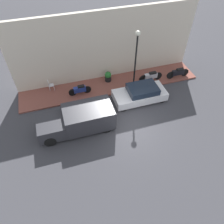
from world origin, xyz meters
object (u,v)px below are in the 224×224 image
at_px(delivery_van, 77,120).
at_px(scooter_silver, 151,76).
at_px(potted_plant, 108,76).
at_px(streetlamp, 136,52).
at_px(cafe_chair, 50,85).
at_px(parked_car, 140,94).
at_px(motorcycle_blue, 80,90).
at_px(motorcycle_black, 178,73).

xyz_separation_m(delivery_van, scooter_silver, (3.24, -6.74, -0.29)).
bearing_deg(delivery_van, potted_plant, -38.07).
height_order(streetlamp, cafe_chair, streetlamp).
bearing_deg(parked_car, scooter_silver, -43.15).
relative_size(scooter_silver, streetlamp, 0.42).
xyz_separation_m(motorcycle_blue, cafe_chair, (1.21, 2.15, 0.07)).
bearing_deg(parked_car, delivery_van, 106.06).
distance_m(motorcycle_blue, motorcycle_black, 8.36).
xyz_separation_m(parked_car, potted_plant, (2.81, 1.73, -0.05)).
distance_m(delivery_van, potted_plant, 5.43).
xyz_separation_m(motorcycle_blue, motorcycle_black, (-0.28, -8.35, 0.02)).
bearing_deg(scooter_silver, cafe_chair, 81.07).
height_order(motorcycle_black, cafe_chair, cafe_chair).
relative_size(motorcycle_blue, streetlamp, 0.37).
xyz_separation_m(parked_car, motorcycle_black, (1.56, -4.06, -0.02)).
bearing_deg(streetlamp, cafe_chair, 75.35).
xyz_separation_m(motorcycle_blue, scooter_silver, (-0.06, -5.96, 0.03)).
distance_m(parked_car, streetlamp, 3.12).
relative_size(delivery_van, cafe_chair, 5.65).
bearing_deg(motorcycle_black, streetlamp, 92.55).
relative_size(delivery_van, motorcycle_black, 2.46).
height_order(delivery_van, potted_plant, delivery_van).
height_order(motorcycle_black, potted_plant, potted_plant).
height_order(potted_plant, cafe_chair, cafe_chair).
xyz_separation_m(scooter_silver, motorcycle_black, (-0.22, -2.40, -0.00)).
height_order(motorcycle_blue, potted_plant, potted_plant).
bearing_deg(cafe_chair, delivery_van, -163.19).
xyz_separation_m(motorcycle_blue, potted_plant, (0.97, -2.56, -0.00)).
bearing_deg(delivery_van, motorcycle_blue, -13.40).
xyz_separation_m(delivery_van, motorcycle_black, (3.02, -9.14, -0.29)).
bearing_deg(potted_plant, streetlamp, -130.13).
xyz_separation_m(parked_car, streetlamp, (1.37, 0.03, 2.80)).
height_order(streetlamp, potted_plant, streetlamp).
distance_m(parked_car, delivery_van, 5.29).
bearing_deg(motorcycle_black, potted_plant, 77.79).
bearing_deg(potted_plant, parked_car, -148.33).
xyz_separation_m(motorcycle_blue, streetlamp, (-0.46, -4.26, 2.84)).
bearing_deg(scooter_silver, motorcycle_black, -95.23).
xyz_separation_m(potted_plant, cafe_chair, (0.24, 4.71, 0.07)).
bearing_deg(motorcycle_blue, streetlamp, -96.22).
xyz_separation_m(parked_car, cafe_chair, (3.05, 6.44, 0.02)).
height_order(parked_car, motorcycle_black, parked_car).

